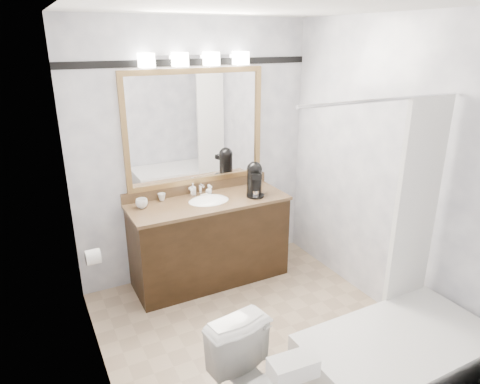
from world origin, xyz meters
The scene contains 14 objects.
room centered at (0.00, 0.00, 1.25)m, with size 2.42×2.62×2.52m.
vanity centered at (0.00, 1.02, 0.44)m, with size 1.53×0.58×0.97m.
mirror centered at (0.00, 1.28, 1.50)m, with size 1.40×0.04×1.10m.
vanity_light_bar centered at (0.00, 1.23, 2.13)m, with size 1.02×0.14×0.12m.
accent_stripe centered at (0.00, 1.29, 2.10)m, with size 2.40×0.01×0.06m, color black.
bathtub centered at (0.55, -0.90, 0.28)m, with size 1.30×0.75×1.96m.
tp_roll centered at (-1.14, 0.66, 0.70)m, with size 0.12×0.12×0.11m, color white.
tissue_box centered at (-0.48, -1.12, 0.78)m, with size 0.24×0.13×0.10m, color white.
coffee_maker centered at (0.46, 0.95, 1.02)m, with size 0.18×0.22×0.34m.
cup_left centered at (-0.61, 1.13, 0.89)m, with size 0.11×0.11×0.08m, color white.
cup_right centered at (-0.39, 1.23, 0.88)m, with size 0.07×0.07×0.07m, color white.
soap_bottle_a centered at (-0.07, 1.23, 0.91)m, with size 0.05×0.05×0.12m, color white.
soap_bottle_b centered at (0.07, 1.18, 0.89)m, with size 0.06×0.06×0.08m, color white.
soap_bar centered at (0.01, 1.13, 0.86)m, with size 0.07×0.04×0.02m, color beige.
Camera 1 is at (-1.49, -2.49, 2.31)m, focal length 32.00 mm.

